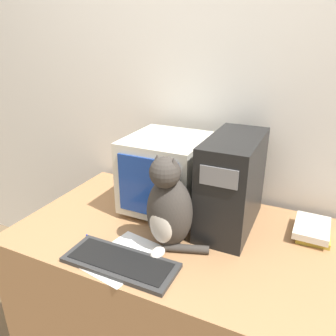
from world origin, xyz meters
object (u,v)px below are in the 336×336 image
Objects in this scene: crt_monitor at (166,173)px; cat at (169,209)px; keyboard at (120,262)px; book_stack at (312,230)px; pen at (96,242)px; computer_tower at (232,183)px.

crt_monitor is 0.97× the size of cat.
cat reaches higher than keyboard.
pen is (-0.82, -0.45, -0.02)m from book_stack.
computer_tower is 2.07× the size of book_stack.
cat is 0.35m from pen.
cat is at bearing -124.59° from computer_tower.
crt_monitor is at bearing 70.49° from pen.
crt_monitor is 0.32m from cat.
keyboard reaches higher than pen.
pen is at bearing 155.77° from keyboard.
cat reaches higher than book_stack.
crt_monitor is 0.51m from keyboard.
computer_tower reaches higher than keyboard.
keyboard is at bearing -141.03° from book_stack.
crt_monitor reaches higher than book_stack.
computer_tower is 0.33m from cat.
crt_monitor is 0.88× the size of keyboard.
cat is (0.11, 0.19, 0.16)m from keyboard.
keyboard is (-0.30, -0.46, -0.20)m from computer_tower.
keyboard is 3.17× the size of pen.
crt_monitor is 0.33m from computer_tower.
crt_monitor is 2.79× the size of pen.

